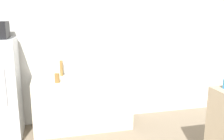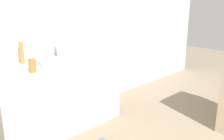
% 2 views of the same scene
% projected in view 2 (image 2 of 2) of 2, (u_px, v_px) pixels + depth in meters
% --- Properties ---
extents(wall_back, '(8.00, 0.06, 2.60)m').
position_uv_depth(wall_back, '(33.00, 32.00, 3.30)').
color(wall_back, silver).
rests_on(wall_back, ground_plane).
extents(counter, '(1.71, 0.62, 0.94)m').
position_uv_depth(counter, '(58.00, 96.00, 3.34)').
color(counter, beige).
rests_on(counter, ground_plane).
extents(sink_basin, '(0.33, 0.30, 0.06)m').
position_uv_depth(sink_basin, '(47.00, 61.00, 3.17)').
color(sink_basin, '#9EA3A8').
rests_on(sink_basin, counter).
extents(bottle_tall, '(0.06, 0.06, 0.28)m').
position_uv_depth(bottle_tall, '(22.00, 53.00, 3.10)').
color(bottle_tall, olive).
rests_on(bottle_tall, counter).
extents(bottle_short, '(0.08, 0.08, 0.16)m').
position_uv_depth(bottle_short, '(32.00, 65.00, 2.75)').
color(bottle_short, olive).
rests_on(bottle_short, counter).
extents(paper_towel_roll, '(0.11, 0.11, 0.24)m').
position_uv_depth(paper_towel_roll, '(61.00, 49.00, 3.44)').
color(paper_towel_roll, white).
rests_on(paper_towel_roll, counter).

